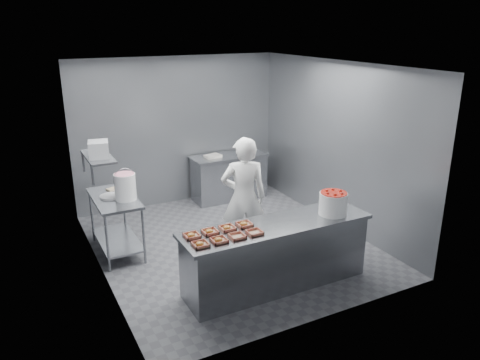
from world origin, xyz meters
The scene contains 24 objects.
floor centered at (0.00, 0.00, 0.00)m, with size 4.50×4.50×0.00m, color #4C4C51.
ceiling centered at (0.00, 0.00, 2.80)m, with size 4.50×4.50×0.00m, color white.
wall_back centered at (0.00, 2.25, 1.40)m, with size 4.00×0.04×2.80m, color slate.
wall_left centered at (-2.00, 0.00, 1.40)m, with size 0.04×4.50×2.80m, color slate.
wall_right centered at (2.00, 0.00, 1.40)m, with size 0.04×4.50×2.80m, color slate.
service_counter centered at (0.00, -1.35, 0.45)m, with size 2.60×0.70×0.90m.
prep_table centered at (-1.65, 0.60, 0.59)m, with size 0.60×1.20×0.90m.
back_counter centered at (0.90, 1.90, 0.45)m, with size 1.50×0.60×0.90m.
wall_shelf centered at (-1.82, 0.60, 1.55)m, with size 0.35×0.90×0.03m, color slate.
tray_0 centered at (-1.13, -1.48, 0.92)m, with size 0.19×0.18×0.06m.
tray_1 centered at (-0.89, -1.48, 0.92)m, with size 0.19×0.18×0.06m.
tray_2 centered at (-0.65, -1.48, 0.92)m, with size 0.19×0.18×0.04m.
tray_3 centered at (-0.41, -1.48, 0.92)m, with size 0.19×0.18×0.04m.
tray_4 centered at (-1.13, -1.22, 0.92)m, with size 0.19×0.18×0.06m.
tray_5 centered at (-0.89, -1.22, 0.92)m, with size 0.19×0.18×0.06m.
tray_6 centered at (-0.65, -1.22, 0.92)m, with size 0.19×0.18×0.06m.
tray_7 centered at (-0.41, -1.22, 0.92)m, with size 0.19×0.18×0.06m.
worker centered at (0.04, -0.36, 0.92)m, with size 0.67×0.44×1.84m, color white.
strawberry_tub centered at (0.83, -1.43, 1.07)m, with size 0.38×0.38×0.31m.
glaze_bucket centered at (-1.51, 0.42, 1.11)m, with size 0.33×0.31×0.48m.
bucket_lid centered at (-1.69, 0.62, 0.91)m, with size 0.32×0.32×0.03m, color white.
rag centered at (-1.60, 0.93, 0.91)m, with size 0.15×0.13×0.02m, color #CCB28C.
appliance centered at (-1.82, 0.50, 1.68)m, with size 0.27×0.31×0.23m, color gray.
paper_stack centered at (0.55, 1.90, 0.92)m, with size 0.30×0.22×0.05m, color silver.
Camera 1 is at (-2.98, -6.05, 3.37)m, focal length 35.00 mm.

